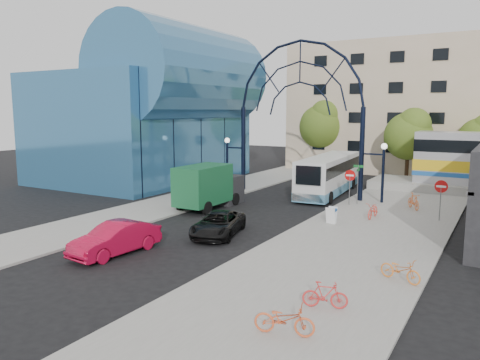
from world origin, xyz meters
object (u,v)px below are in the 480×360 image
Objects in this scene: bike_near_b at (414,201)px; bike_near_a at (373,210)px; bike_far_a at (400,270)px; city_bus at (329,174)px; street_name_sign at (358,176)px; gateway_arch at (300,87)px; stop_sign at (350,179)px; green_truck at (210,186)px; do_not_enter_sign at (441,191)px; black_suv at (218,224)px; sandwich_board at (332,213)px; bike_far_c at (284,319)px; tree_north_b at (323,124)px; tree_north_a at (410,133)px; bike_far_b at (325,295)px.

bike_near_a is at bearing -144.25° from bike_near_b.
bike_far_a is at bearing -113.78° from bike_near_b.
city_bus is 9.34m from bike_near_a.
street_name_sign reaches higher than bike_near_b.
stop_sign is at bearing -22.63° from gateway_arch.
green_truck is at bearing -114.90° from gateway_arch.
city_bus reaches higher than bike_near_b.
do_not_enter_sign is 13.66m from black_suv.
street_name_sign is (5.20, -1.40, -6.43)m from gateway_arch.
sandwich_board reaches higher than bike_far_c.
street_name_sign is 0.35× the size of tree_north_b.
tree_north_b is 29.93m from black_suv.
bike_near_a is at bearing -57.98° from city_bus.
gateway_arch is 7.58× the size of bike_near_b.
bike_near_a is at bearing 10.59° from green_truck.
do_not_enter_sign reaches higher than sandwich_board.
bike_far_c is at bearing -177.98° from bike_far_a.
sandwich_board is (0.80, -6.02, -1.25)m from stop_sign.
sandwich_board is 0.54× the size of bike_near_a.
street_name_sign reaches higher than stop_sign.
bike_far_a is at bearing -64.67° from tree_north_b.
tree_north_a reaches higher than street_name_sign.
bike_near_b is (12.89, -17.17, -4.61)m from tree_north_b.
stop_sign is 1.44× the size of bike_far_a.
bike_far_b is (0.41, -18.34, -0.08)m from bike_near_b.
bike_near_b reaches higher than bike_far_a.
street_name_sign reaches higher than bike_far_c.
gateway_arch reaches higher than do_not_enter_sign.
street_name_sign is (-5.80, 2.60, 0.15)m from do_not_enter_sign.
green_truck is at bearing 80.38° from bike_far_a.
bike_near_a is at bearing -85.97° from tree_north_a.
city_bus reaches higher than black_suv.
green_truck reaches higher than do_not_enter_sign.
do_not_enter_sign is 6.85m from sandwich_board.
bike_far_c reaches higher than bike_far_b.
gateway_arch is at bearing -134.66° from city_bus.
black_suv reaches higher than sandwich_board.
bike_far_c is (-1.97, -18.00, -1.37)m from do_not_enter_sign.
bike_near_b is (-1.99, 2.76, -1.31)m from do_not_enter_sign.
stop_sign is 1.63× the size of bike_far_b.
black_suv is at bearing -137.21° from do_not_enter_sign.
bike_near_a is (7.34, -5.32, -7.95)m from gateway_arch.
bike_near_a is (-3.66, -1.32, -1.37)m from do_not_enter_sign.
city_bus is 6.31× the size of bike_near_b.
sandwich_board is at bearing -86.54° from street_name_sign.
tree_north_b is 0.70× the size of city_bus.
tree_north_b reaches higher than sandwich_board.
tree_north_b is 4.33× the size of bike_near_a.
tree_north_b reaches higher than bike_far_b.
bike_far_b is at bearing -43.83° from green_truck.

